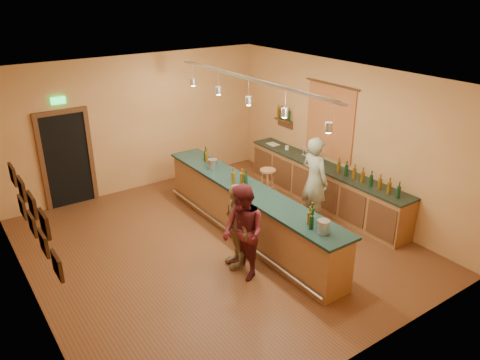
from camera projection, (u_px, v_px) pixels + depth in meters
floor at (217, 246)px, 9.01m from camera, size 7.00×7.00×0.00m
ceiling at (213, 80)px, 7.75m from camera, size 6.50×7.00×0.02m
wall_back at (137, 124)px, 11.02m from camera, size 6.50×0.02×3.20m
wall_front at (366, 256)px, 5.74m from camera, size 6.50×0.02×3.20m
wall_left at (22, 217)px, 6.68m from camera, size 0.02×7.00×3.20m
wall_right at (343, 137)px, 10.08m from camera, size 0.02×7.00×3.20m
doorway at (67, 157)px, 10.30m from camera, size 1.15×0.09×2.48m
tapestry at (330, 122)px, 10.28m from camera, size 0.03×1.40×1.60m
bottle_shelf at (284, 116)px, 11.45m from camera, size 0.17×0.55×0.54m
picture_grid at (33, 214)px, 5.99m from camera, size 0.06×2.20×0.70m
back_counter at (324, 185)px, 10.51m from camera, size 0.60×4.55×1.27m
tasting_bar at (248, 208)px, 9.15m from camera, size 0.73×5.10×1.38m
pendant_track at (249, 87)px, 8.22m from camera, size 0.11×4.60×0.50m
bartender at (314, 181)px, 9.59m from camera, size 0.46×0.69×1.86m
customer_a at (243, 232)px, 7.81m from camera, size 0.71×0.87×1.68m
customer_b at (236, 226)px, 8.12m from camera, size 0.60×0.99×1.58m
bar_stool at (268, 175)px, 10.70m from camera, size 0.36×0.36×0.75m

